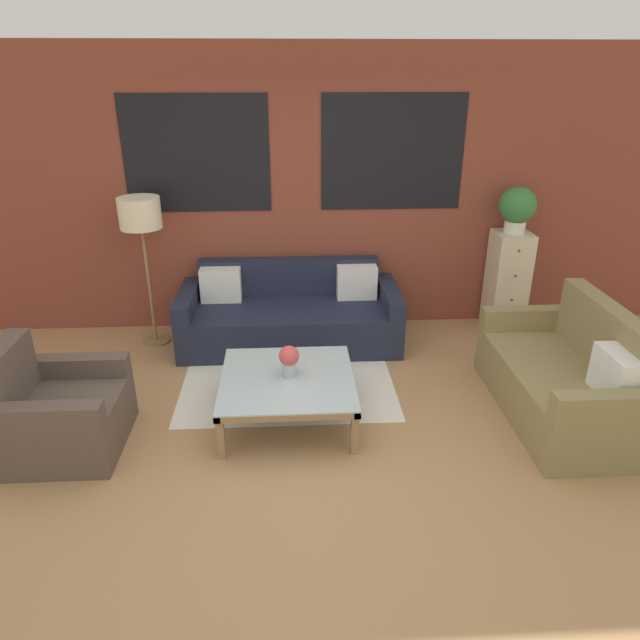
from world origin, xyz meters
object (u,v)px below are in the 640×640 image
potted_plant (517,207)px  floor_lamp (141,219)px  flower_vase (289,359)px  drawer_cabinet (507,281)px  settee_vintage (566,380)px  couch_dark (290,316)px  armchair_corner (59,414)px  coffee_table (287,383)px

potted_plant → floor_lamp: bearing=-177.7°
floor_lamp → potted_plant: size_ratio=3.22×
flower_vase → drawer_cabinet: bearing=35.0°
settee_vintage → floor_lamp: 3.97m
couch_dark → armchair_corner: 2.37m
floor_lamp → drawer_cabinet: 3.72m
settee_vintage → floor_lamp: (-3.53, 1.54, 0.96)m
armchair_corner → potted_plant: size_ratio=1.84×
couch_dark → armchair_corner: (-1.68, -1.67, 0.00)m
settee_vintage → coffee_table: bearing=178.3°
couch_dark → potted_plant: bearing=5.5°
settee_vintage → drawer_cabinet: bearing=86.3°
settee_vintage → couch_dark: bearing=145.9°
armchair_corner → flower_vase: 1.71m
settee_vintage → armchair_corner: size_ratio=1.88×
armchair_corner → couch_dark: bearing=44.8°
settee_vintage → drawer_cabinet: size_ratio=1.52×
settee_vintage → potted_plant: size_ratio=3.46×
armchair_corner → flower_vase: (1.67, 0.29, 0.24)m
potted_plant → flower_vase: bearing=-145.0°
coffee_table → flower_vase: size_ratio=4.03×
coffee_table → settee_vintage: bearing=-1.7°
settee_vintage → armchair_corner: 3.85m
coffee_table → floor_lamp: bearing=132.4°
coffee_table → drawer_cabinet: 2.82m
armchair_corner → floor_lamp: floor_lamp is taller
couch_dark → coffee_table: (-0.03, -1.40, 0.05)m
flower_vase → coffee_table: bearing=-132.8°
couch_dark → potted_plant: potted_plant is taller
couch_dark → potted_plant: size_ratio=4.71×
armchair_corner → flower_vase: bearing=9.9°
couch_dark → flower_vase: (-0.01, -1.38, 0.24)m
armchair_corner → coffee_table: armchair_corner is taller
floor_lamp → flower_vase: floor_lamp is taller
floor_lamp → flower_vase: 2.12m
drawer_cabinet → potted_plant: size_ratio=2.29×
couch_dark → flower_vase: bearing=-90.6°
floor_lamp → potted_plant: (3.64, 0.15, 0.03)m
couch_dark → floor_lamp: 1.69m
settee_vintage → drawer_cabinet: (0.11, 1.68, 0.21)m
coffee_table → potted_plant: potted_plant is taller
armchair_corner → potted_plant: (3.95, 1.89, 1.02)m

